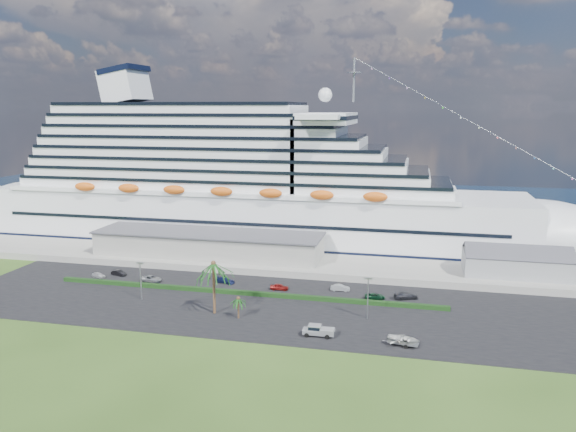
% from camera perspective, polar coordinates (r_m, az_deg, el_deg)
% --- Properties ---
extents(ground, '(420.00, 420.00, 0.00)m').
position_cam_1_polar(ground, '(108.21, -3.15, -11.03)').
color(ground, '#2E4A18').
rests_on(ground, ground).
extents(asphalt_lot, '(140.00, 38.00, 0.12)m').
position_cam_1_polar(asphalt_lot, '(118.08, -1.65, -9.07)').
color(asphalt_lot, black).
rests_on(asphalt_lot, ground).
extents(wharf, '(240.00, 20.00, 1.80)m').
position_cam_1_polar(wharf, '(144.70, 1.26, -4.91)').
color(wharf, gray).
rests_on(wharf, ground).
extents(water, '(420.00, 160.00, 0.02)m').
position_cam_1_polar(water, '(231.59, 5.82, 0.86)').
color(water, black).
rests_on(water, ground).
extents(cruise_ship, '(191.00, 38.00, 54.00)m').
position_cam_1_polar(cruise_ship, '(169.50, -4.19, 2.88)').
color(cruise_ship, silver).
rests_on(cruise_ship, ground).
extents(terminal_building, '(61.00, 15.00, 6.30)m').
position_cam_1_polar(terminal_building, '(150.55, -8.09, -2.77)').
color(terminal_building, gray).
rests_on(terminal_building, wharf).
extents(port_shed, '(24.00, 12.31, 7.37)m').
position_cam_1_polar(port_shed, '(142.95, 22.20, -4.49)').
color(port_shed, gray).
rests_on(port_shed, wharf).
extents(hedge, '(88.00, 1.10, 0.90)m').
position_cam_1_polar(hedge, '(124.56, -4.66, -7.77)').
color(hedge, black).
rests_on(hedge, asphalt_lot).
extents(lamp_post_left, '(1.60, 0.35, 8.27)m').
position_cam_1_polar(lamp_post_left, '(123.60, -14.76, -5.93)').
color(lamp_post_left, gray).
rests_on(lamp_post_left, asphalt_lot).
extents(lamp_post_right, '(1.60, 0.35, 8.27)m').
position_cam_1_polar(lamp_post_right, '(110.35, 8.12, -7.73)').
color(lamp_post_right, gray).
rests_on(lamp_post_right, asphalt_lot).
extents(palm_tall, '(8.82, 8.82, 11.13)m').
position_cam_1_polar(palm_tall, '(111.80, -7.58, -5.39)').
color(palm_tall, '#47301E').
rests_on(palm_tall, ground).
extents(palm_short, '(3.53, 3.53, 4.56)m').
position_cam_1_polar(palm_short, '(110.40, -5.08, -8.57)').
color(palm_short, '#47301E').
rests_on(palm_short, ground).
extents(parked_car_0, '(3.94, 2.57, 1.25)m').
position_cam_1_polar(parked_car_0, '(143.48, -18.68, -5.71)').
color(parked_car_0, silver).
rests_on(parked_car_0, asphalt_lot).
extents(parked_car_1, '(4.17, 2.35, 1.30)m').
position_cam_1_polar(parked_car_1, '(143.78, -16.82, -5.55)').
color(parked_car_1, black).
rests_on(parked_car_1, asphalt_lot).
extents(parked_car_2, '(5.34, 2.95, 1.42)m').
position_cam_1_polar(parked_car_2, '(136.83, -13.73, -6.21)').
color(parked_car_2, gray).
rests_on(parked_car_2, asphalt_lot).
extents(parked_car_3, '(5.03, 3.03, 1.36)m').
position_cam_1_polar(parked_car_3, '(132.79, -6.40, -6.49)').
color(parked_car_3, '#131A44').
rests_on(parked_car_3, asphalt_lot).
extents(parked_car_4, '(4.20, 1.83, 1.41)m').
position_cam_1_polar(parked_car_4, '(127.18, -0.88, -7.21)').
color(parked_car_4, maroon).
rests_on(parked_car_4, asphalt_lot).
extents(parked_car_5, '(4.35, 1.75, 1.41)m').
position_cam_1_polar(parked_car_5, '(127.08, 5.33, -7.27)').
color(parked_car_5, '#989B9E').
rests_on(parked_car_5, asphalt_lot).
extents(parked_car_6, '(4.71, 2.90, 1.22)m').
position_cam_1_polar(parked_car_6, '(122.90, 8.81, -8.05)').
color(parked_car_6, black).
rests_on(parked_car_6, asphalt_lot).
extents(parked_car_7, '(5.55, 3.81, 1.49)m').
position_cam_1_polar(parked_car_7, '(123.98, 11.87, -7.92)').
color(parked_car_7, '#232429').
rests_on(parked_car_7, asphalt_lot).
extents(pickup_truck, '(5.79, 2.32, 2.03)m').
position_cam_1_polar(pickup_truck, '(102.82, 3.08, -11.51)').
color(pickup_truck, black).
rests_on(pickup_truck, asphalt_lot).
extents(boat_trailer, '(6.66, 4.92, 1.84)m').
position_cam_1_polar(boat_trailer, '(100.64, 11.66, -12.18)').
color(boat_trailer, gray).
rests_on(boat_trailer, asphalt_lot).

